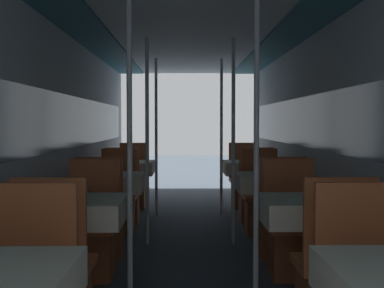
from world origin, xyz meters
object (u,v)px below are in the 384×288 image
at_px(support_pole_left_1, 130,151).
at_px(dining_table_right_1, 309,213).
at_px(dining_table_right_2, 269,184).
at_px(chair_left_far_1, 91,243).
at_px(support_pole_left_3, 156,137).
at_px(chair_left_far_2, 118,208).
at_px(support_pole_right_3, 221,137).
at_px(support_pole_left_2, 147,142).
at_px(dining_table_right_3, 249,169).
at_px(chair_left_far_3, 133,189).
at_px(dining_table_left_3, 129,169).
at_px(chair_left_near_2, 102,228).
at_px(chair_right_near_3, 254,200).
at_px(chair_right_far_3, 244,188).
at_px(chair_right_near_2, 279,228).
at_px(dining_table_left_2, 111,184).
at_px(support_pole_right_1, 256,151).
at_px(chair_right_far_2, 261,208).
at_px(dining_table_left_1, 76,213).
at_px(chair_right_near_1, 332,286).
at_px(support_pole_right_2, 233,142).
at_px(chair_left_near_3, 124,200).
at_px(chair_left_near_1, 56,287).
at_px(chair_right_far_1, 292,242).

bearing_deg(support_pole_left_1, dining_table_right_1, 0.00).
bearing_deg(dining_table_right_1, dining_table_right_2, 90.00).
xyz_separation_m(chair_left_far_1, support_pole_left_3, (0.39, 3.08, 0.81)).
relative_size(chair_left_far_2, support_pole_right_3, 0.45).
bearing_deg(support_pole_left_2, dining_table_right_3, 54.40).
bearing_deg(chair_left_far_3, dining_table_left_3, 90.00).
bearing_deg(dining_table_right_3, chair_left_far_3, 160.27).
bearing_deg(support_pole_left_3, chair_left_near_2, -99.09).
bearing_deg(support_pole_left_1, support_pole_left_3, 90.00).
relative_size(chair_left_far_3, dining_table_right_1, 1.31).
bearing_deg(support_pole_left_2, dining_table_right_2, 0.00).
relative_size(chair_right_near_3, chair_right_far_3, 1.00).
bearing_deg(support_pole_left_3, chair_right_near_2, -61.77).
bearing_deg(dining_table_right_3, support_pole_left_3, 180.00).
relative_size(chair_left_far_2, chair_right_near_3, 1.00).
bearing_deg(dining_table_right_3, support_pole_right_3, 180.00).
xyz_separation_m(dining_table_left_2, chair_right_near_3, (1.72, 1.23, -0.36)).
bearing_deg(support_pole_right_1, chair_right_far_2, 80.91).
distance_m(chair_right_near_2, chair_right_far_2, 1.23).
relative_size(support_pole_left_1, dining_table_left_2, 2.92).
height_order(chair_left_far_1, dining_table_left_3, chair_left_far_1).
distance_m(dining_table_left_1, chair_left_far_1, 0.71).
bearing_deg(support_pole_right_1, chair_right_near_1, -57.39).
height_order(dining_table_right_2, support_pole_right_2, support_pole_right_2).
bearing_deg(chair_right_near_2, support_pole_right_3, 99.09).
xyz_separation_m(support_pole_right_1, dining_table_right_3, (0.39, 3.69, -0.46)).
height_order(chair_left_far_2, chair_left_far_3, same).
xyz_separation_m(support_pole_left_1, support_pole_left_2, (0.00, 1.85, 0.00)).
relative_size(chair_right_near_1, chair_right_far_2, 1.00).
bearing_deg(chair_right_near_2, support_pole_left_1, -137.04).
bearing_deg(dining_table_right_1, chair_left_near_3, 119.14).
xyz_separation_m(chair_left_near_1, support_pole_right_1, (1.32, 0.62, 0.81)).
distance_m(dining_table_left_1, support_pole_left_3, 3.74).
distance_m(chair_right_far_2, support_pole_right_2, 1.09).
bearing_deg(chair_left_near_2, dining_table_right_1, -35.66).
height_order(dining_table_left_1, chair_left_near_2, chair_left_near_2).
xyz_separation_m(chair_right_far_1, dining_table_right_2, (0.00, 1.23, 0.36)).
height_order(dining_table_left_1, support_pole_right_1, support_pole_right_1).
distance_m(chair_left_far_1, chair_left_far_2, 1.85).
distance_m(chair_left_near_2, chair_right_far_3, 3.52).
distance_m(chair_left_near_3, chair_right_near_3, 1.72).
relative_size(chair_left_far_1, support_pole_left_3, 0.45).
xyz_separation_m(chair_left_near_2, chair_right_near_1, (1.72, -1.85, 0.00)).
height_order(dining_table_left_1, chair_left_far_2, chair_left_far_2).
relative_size(dining_table_left_3, chair_right_far_3, 0.76).
xyz_separation_m(support_pole_left_1, chair_left_near_2, (-0.39, 1.23, -0.81)).
height_order(chair_left_far_3, chair_right_near_3, same).
height_order(dining_table_left_2, chair_right_near_1, chair_right_near_1).
distance_m(chair_right_near_2, support_pole_right_2, 1.09).
bearing_deg(dining_table_left_1, chair_right_far_1, 19.73).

